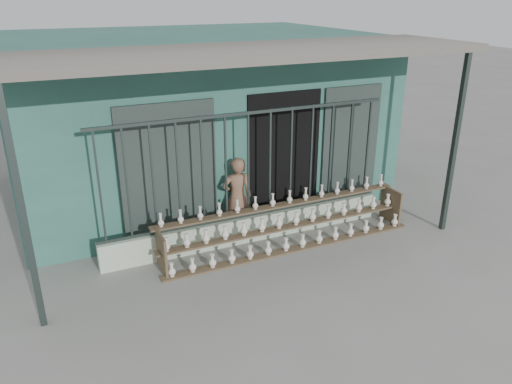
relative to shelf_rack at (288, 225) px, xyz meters
name	(u,v)px	position (x,y,z in m)	size (l,w,h in m)	color
ground	(284,276)	(-0.53, -0.88, -0.36)	(60.00, 60.00, 0.00)	slate
workshop_building	(192,112)	(-0.53, 3.35, 1.26)	(7.40, 6.60, 3.21)	#2B5B50
parapet_wall	(249,228)	(-0.53, 0.42, -0.14)	(5.00, 0.20, 0.45)	#B4C9AC
security_fence	(248,166)	(-0.53, 0.42, 0.98)	(5.00, 0.04, 1.80)	#283330
shelf_rack	(288,225)	(0.00, 0.00, 0.00)	(4.50, 0.68, 0.85)	brown
elderly_woman	(237,197)	(-0.63, 0.67, 0.35)	(0.52, 0.34, 1.43)	brown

